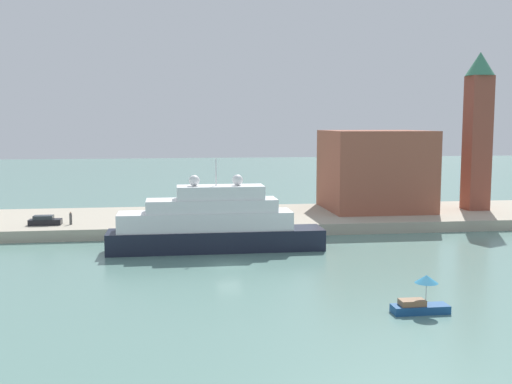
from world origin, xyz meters
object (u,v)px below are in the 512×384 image
Objects in this scene: harbor_building at (375,170)px; bell_tower at (478,125)px; person_figure at (71,219)px; mooring_bollard at (264,222)px; small_motorboat at (421,300)px; parked_car at (45,221)px; large_yacht at (213,225)px.

bell_tower reaches higher than harbor_building.
person_figure is 2.09× the size of mooring_bollard.
small_motorboat is at bearing -121.53° from bell_tower.
bell_tower reaches higher than parked_car.
bell_tower is at bearing 58.47° from small_motorboat.
mooring_bollard is at bearing 102.08° from small_motorboat.
mooring_bollard is at bearing -7.45° from parked_car.
small_motorboat is 1.08× the size of parked_car.
parked_car is at bearing 172.55° from mooring_bollard.
bell_tower is 5.78× the size of parked_car.
harbor_building reaches higher than person_figure.
small_motorboat is 5.50× the size of mooring_bollard.
harbor_building reaches higher than mooring_bollard.
small_motorboat is 2.64× the size of person_figure.
harbor_building reaches higher than large_yacht.
harbor_building is 0.63× the size of bell_tower.
large_yacht is 11.38m from mooring_bollard.
harbor_building is 3.64× the size of parked_car.
parked_car is 29.49m from mooring_bollard.
large_yacht is at bearing -29.53° from parked_car.
mooring_bollard is (-19.57, -12.49, -5.80)m from harbor_building.
person_figure is at bearing -174.00° from bell_tower.
large_yacht is 5.61× the size of small_motorboat.
parked_car is at bearing 133.35° from small_motorboat.
person_figure is at bearing 146.43° from large_yacht.
person_figure reaches higher than parked_car.
harbor_building is 18.49× the size of mooring_bollard.
large_yacht is 14.78× the size of person_figure.
harbor_building is (12.06, 47.60, 6.63)m from small_motorboat.
person_figure is (-61.08, -6.42, -12.41)m from bell_tower.
harbor_building is at bearing 10.98° from person_figure.
large_yacht is 30.56m from small_motorboat.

